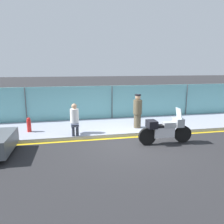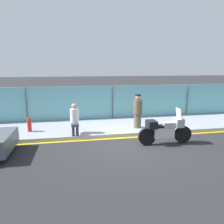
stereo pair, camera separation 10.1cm
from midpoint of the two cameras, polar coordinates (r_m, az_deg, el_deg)
The scene contains 8 objects.
ground_plane at distance 9.06m, azimuth 5.32°, elevation -8.31°, with size 120.00×120.00×0.00m, color #262628.
sidewalk at distance 11.29m, azimuth 1.89°, elevation -3.74°, with size 34.84×3.07×0.16m.
curb_paint_stripe at distance 9.80m, azimuth 3.99°, elevation -6.68°, with size 34.84×0.18×0.01m.
storefront_fence at distance 12.63m, azimuth 0.30°, elevation 2.30°, with size 33.10×0.17×2.03m.
motorcycle at distance 9.13m, azimuth 13.98°, elevation -4.56°, with size 2.27×0.51×1.46m.
officer_standing at distance 10.63m, azimuth 7.02°, elevation 0.26°, with size 0.42×0.42×1.64m.
person_seated_on_curb at distance 9.79m, azimuth -9.45°, elevation -1.34°, with size 0.39×0.69×1.35m.
fire_hydrant at distance 10.72m, azimuth -20.53°, elevation -3.06°, with size 0.19×0.23×0.67m.
Camera 2 is at (-2.36, -8.16, 3.12)m, focal length 35.00 mm.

